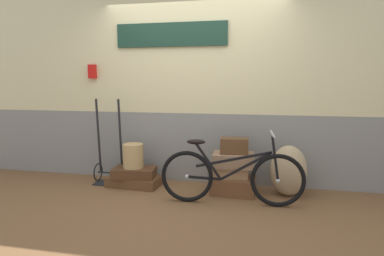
# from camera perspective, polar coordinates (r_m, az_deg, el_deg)

# --- Properties ---
(ground) EXTENTS (9.59, 5.20, 0.06)m
(ground) POSITION_cam_1_polar(r_m,az_deg,el_deg) (4.08, -1.89, -12.84)
(ground) COLOR brown
(station_building) EXTENTS (7.59, 0.74, 2.68)m
(station_building) POSITION_cam_1_polar(r_m,az_deg,el_deg) (4.63, 0.66, 7.07)
(station_building) COLOR gray
(station_building) RESTS_ON ground
(suitcase_0) EXTENTS (0.74, 0.43, 0.13)m
(suitcase_0) POSITION_cam_1_polar(r_m,az_deg,el_deg) (4.63, -10.11, -9.13)
(suitcase_0) COLOR brown
(suitcase_0) RESTS_ON ground
(suitcase_1) EXTENTS (0.60, 0.41, 0.13)m
(suitcase_1) POSITION_cam_1_polar(r_m,az_deg,el_deg) (4.57, -10.02, -7.65)
(suitcase_1) COLOR #4C2D19
(suitcase_1) RESTS_ON suitcase_0
(suitcase_2) EXTENTS (0.56, 0.42, 0.21)m
(suitcase_2) POSITION_cam_1_polar(r_m,az_deg,el_deg) (4.28, 7.26, -9.94)
(suitcase_2) COLOR brown
(suitcase_2) RESTS_ON ground
(suitcase_3) EXTENTS (0.48, 0.34, 0.14)m
(suitcase_3) POSITION_cam_1_polar(r_m,az_deg,el_deg) (4.26, 6.63, -7.55)
(suitcase_3) COLOR #9E754C
(suitcase_3) RESTS_ON suitcase_2
(suitcase_4) EXTENTS (0.53, 0.37, 0.17)m
(suitcase_4) POSITION_cam_1_polar(r_m,az_deg,el_deg) (4.21, 7.26, -5.56)
(suitcase_4) COLOR #937051
(suitcase_4) RESTS_ON suitcase_3
(suitcase_5) EXTENTS (0.36, 0.23, 0.20)m
(suitcase_5) POSITION_cam_1_polar(r_m,az_deg,el_deg) (4.17, 7.42, -3.10)
(suitcase_5) COLOR brown
(suitcase_5) RESTS_ON suitcase_4
(wicker_basket) EXTENTS (0.28, 0.28, 0.33)m
(wicker_basket) POSITION_cam_1_polar(r_m,az_deg,el_deg) (4.52, -10.28, -4.82)
(wicker_basket) COLOR tan
(wicker_basket) RESTS_ON suitcase_1
(luggage_trolley) EXTENTS (0.41, 0.35, 1.19)m
(luggage_trolley) POSITION_cam_1_polar(r_m,az_deg,el_deg) (4.80, -14.24, -5.90)
(luggage_trolley) COLOR black
(luggage_trolley) RESTS_ON ground
(burlap_sack) EXTENTS (0.45, 0.38, 0.64)m
(burlap_sack) POSITION_cam_1_polar(r_m,az_deg,el_deg) (4.29, 16.54, -7.18)
(burlap_sack) COLOR tan
(burlap_sack) RESTS_ON ground
(bicycle) EXTENTS (1.67, 0.46, 0.86)m
(bicycle) POSITION_cam_1_polar(r_m,az_deg,el_deg) (3.85, 6.83, -8.41)
(bicycle) COLOR black
(bicycle) RESTS_ON ground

